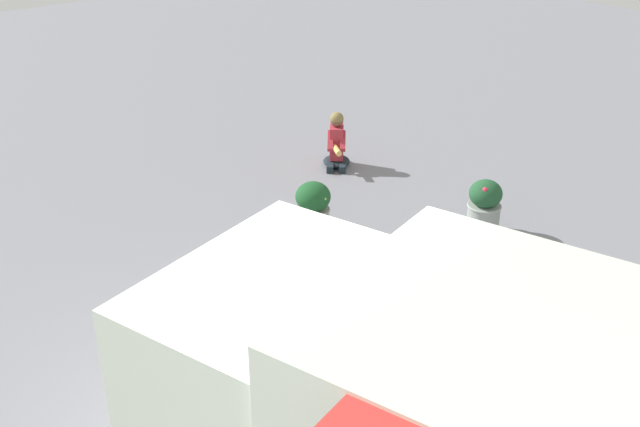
% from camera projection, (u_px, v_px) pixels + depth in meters
% --- Properties ---
extents(person_customer, '(0.76, 0.71, 0.92)m').
position_uv_depth(person_customer, '(337.00, 145.00, 12.49)').
color(person_customer, '#1C272E').
rests_on(person_customer, ground_plane).
extents(planter_flowering_near, '(0.47, 0.47, 0.76)m').
position_uv_depth(planter_flowering_near, '(484.00, 206.00, 10.41)').
color(planter_flowering_near, gray).
rests_on(planter_flowering_near, ground_plane).
extents(planter_flowering_far, '(0.48, 0.48, 0.78)m').
position_uv_depth(planter_flowering_far, '(313.00, 208.00, 10.30)').
color(planter_flowering_far, gray).
rests_on(planter_flowering_far, ground_plane).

